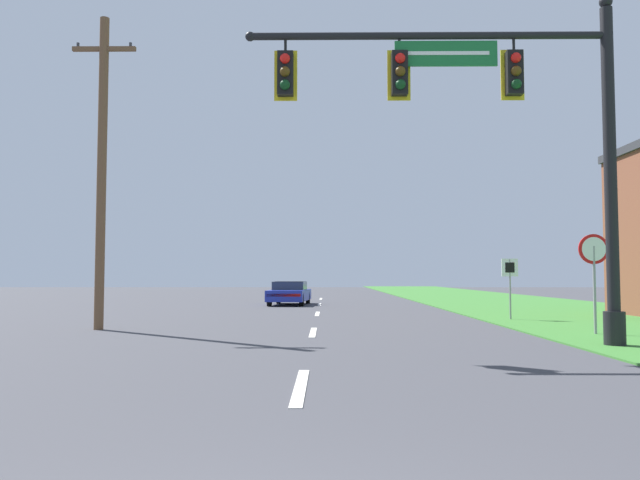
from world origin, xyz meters
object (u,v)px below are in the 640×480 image
signal_mast (509,128)px  stop_sign (594,261)px  route_sign_post (510,275)px  utility_pole_near (102,166)px  car_ahead (290,293)px

signal_mast → stop_sign: (2.84, 2.57, -2.78)m
route_sign_post → utility_pole_near: utility_pole_near is taller
signal_mast → route_sign_post: 8.75m
signal_mast → stop_sign: 4.73m
stop_sign → utility_pole_near: 13.44m
signal_mast → car_ahead: 20.34m
stop_sign → route_sign_post: bearing=96.1°
stop_sign → route_sign_post: 5.32m
utility_pole_near → route_sign_post: bearing=16.7°
stop_sign → utility_pole_near: utility_pole_near is taller
signal_mast → stop_sign: size_ratio=3.21×
signal_mast → utility_pole_near: 11.02m
signal_mast → utility_pole_near: (-10.23, 4.10, -0.08)m
utility_pole_near → stop_sign: bearing=-6.7°
car_ahead → stop_sign: stop_sign is taller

